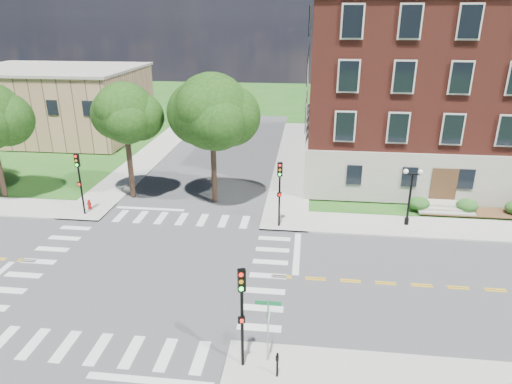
# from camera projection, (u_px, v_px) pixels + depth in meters

# --- Properties ---
(ground) EXTENTS (160.00, 160.00, 0.00)m
(ground) POSITION_uv_depth(u_px,v_px,m) (150.00, 269.00, 27.68)
(ground) COLOR #1D5317
(ground) RESTS_ON ground
(road_ew) EXTENTS (90.00, 12.00, 0.01)m
(road_ew) POSITION_uv_depth(u_px,v_px,m) (150.00, 269.00, 27.68)
(road_ew) COLOR #3D3D3F
(road_ew) RESTS_ON ground
(road_ns) EXTENTS (12.00, 90.00, 0.01)m
(road_ns) POSITION_uv_depth(u_px,v_px,m) (150.00, 269.00, 27.68)
(road_ns) COLOR #3D3D3F
(road_ns) RESTS_ON ground
(sidewalk_ne) EXTENTS (34.00, 34.00, 0.12)m
(sidewalk_ne) POSITION_uv_depth(u_px,v_px,m) (376.00, 188.00, 40.22)
(sidewalk_ne) COLOR #9E9B93
(sidewalk_ne) RESTS_ON ground
(sidewalk_nw) EXTENTS (34.00, 34.00, 0.12)m
(sidewalk_nw) POSITION_uv_depth(u_px,v_px,m) (48.00, 175.00, 43.54)
(sidewalk_nw) COLOR #9E9B93
(sidewalk_nw) RESTS_ON ground
(crosswalk_east) EXTENTS (2.20, 10.20, 0.02)m
(crosswalk_east) POSITION_uv_depth(u_px,v_px,m) (268.00, 276.00, 26.91)
(crosswalk_east) COLOR silver
(crosswalk_east) RESTS_ON ground
(stop_bar_east) EXTENTS (0.40, 5.50, 0.00)m
(stop_bar_east) POSITION_uv_depth(u_px,v_px,m) (297.00, 253.00, 29.51)
(stop_bar_east) COLOR silver
(stop_bar_east) RESTS_ON ground
(main_building) EXTENTS (30.60, 22.40, 16.50)m
(main_building) POSITION_uv_depth(u_px,v_px,m) (470.00, 84.00, 42.39)
(main_building) COLOR gray
(main_building) RESTS_ON ground
(secondary_building) EXTENTS (20.40, 15.40, 8.30)m
(secondary_building) POSITION_uv_depth(u_px,v_px,m) (55.00, 102.00, 56.25)
(secondary_building) COLOR #9D7956
(secondary_building) RESTS_ON ground
(tree_c) EXTENTS (4.78, 4.78, 9.49)m
(tree_c) POSITION_uv_depth(u_px,v_px,m) (125.00, 113.00, 35.84)
(tree_c) COLOR black
(tree_c) RESTS_ON ground
(tree_d) EXTENTS (5.92, 5.92, 10.32)m
(tree_d) POSITION_uv_depth(u_px,v_px,m) (212.00, 112.00, 34.76)
(tree_d) COLOR black
(tree_d) RESTS_ON ground
(traffic_signal_se) EXTENTS (0.38, 0.45, 4.80)m
(traffic_signal_se) POSITION_uv_depth(u_px,v_px,m) (242.00, 306.00, 18.82)
(traffic_signal_se) COLOR black
(traffic_signal_se) RESTS_ON ground
(traffic_signal_ne) EXTENTS (0.38, 0.46, 4.80)m
(traffic_signal_ne) POSITION_uv_depth(u_px,v_px,m) (280.00, 186.00, 31.90)
(traffic_signal_ne) COLOR black
(traffic_signal_ne) RESTS_ON ground
(traffic_signal_nw) EXTENTS (0.32, 0.35, 4.80)m
(traffic_signal_nw) POSITION_uv_depth(u_px,v_px,m) (79.00, 176.00, 33.85)
(traffic_signal_nw) COLOR black
(traffic_signal_nw) RESTS_ON ground
(twin_lamp_west) EXTENTS (1.36, 0.36, 4.23)m
(twin_lamp_west) POSITION_uv_depth(u_px,v_px,m) (410.00, 194.00, 32.37)
(twin_lamp_west) COLOR black
(twin_lamp_west) RESTS_ON ground
(street_sign_pole) EXTENTS (1.10, 1.10, 3.10)m
(street_sign_pole) POSITION_uv_depth(u_px,v_px,m) (268.00, 319.00, 19.41)
(street_sign_pole) COLOR gray
(street_sign_pole) RESTS_ON ground
(push_button_post) EXTENTS (0.14, 0.21, 1.20)m
(push_button_post) POSITION_uv_depth(u_px,v_px,m) (277.00, 364.00, 19.05)
(push_button_post) COLOR black
(push_button_post) RESTS_ON ground
(fire_hydrant) EXTENTS (0.35, 0.35, 0.75)m
(fire_hydrant) POSITION_uv_depth(u_px,v_px,m) (89.00, 204.00, 35.83)
(fire_hydrant) COLOR maroon
(fire_hydrant) RESTS_ON ground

